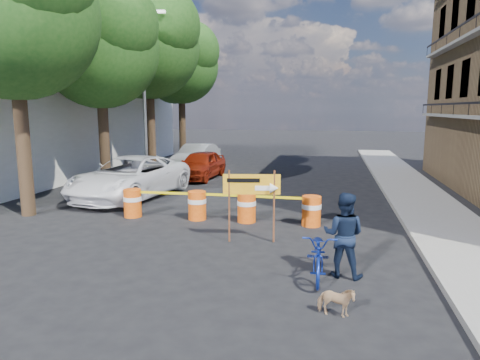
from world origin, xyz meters
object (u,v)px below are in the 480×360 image
at_px(barrel_far_left, 133,202).
at_px(sedan_red, 201,165).
at_px(suv_white, 130,177).
at_px(barrel_mid_right, 247,207).
at_px(barrel_mid_left, 197,205).
at_px(pedestrian, 344,235).
at_px(bicycle, 320,233).
at_px(dog, 336,301).
at_px(barrel_far_right, 311,210).
at_px(sedan_silver, 197,156).
at_px(detour_sign, 259,190).

distance_m(barrel_far_left, sedan_red, 7.83).
bearing_deg(suv_white, barrel_mid_right, -19.25).
bearing_deg(barrel_mid_right, barrel_mid_left, -179.06).
height_order(pedestrian, bicycle, bicycle).
bearing_deg(barrel_mid_left, pedestrian, -40.85).
bearing_deg(sedan_red, dog, -60.61).
xyz_separation_m(suv_white, sedan_red, (1.30, 5.04, -0.10)).
relative_size(barrel_mid_right, bicycle, 0.47).
distance_m(barrel_far_right, pedestrian, 3.89).
height_order(barrel_far_right, sedan_silver, sedan_silver).
bearing_deg(suv_white, sedan_silver, 97.78).
relative_size(sedan_red, sedan_silver, 0.94).
relative_size(dog, suv_white, 0.11).
bearing_deg(barrel_mid_left, barrel_far_right, -0.02).
xyz_separation_m(dog, sedan_silver, (-7.78, 16.67, 0.45)).
bearing_deg(dog, sedan_silver, 31.59).
bearing_deg(sedan_red, detour_sign, -61.13).
xyz_separation_m(detour_sign, bicycle, (1.60, -2.08, -0.44)).
bearing_deg(barrel_far_left, suv_white, 117.35).
xyz_separation_m(barrel_far_right, sedan_red, (-5.83, 7.72, 0.23)).
bearing_deg(barrel_far_left, sedan_silver, 97.25).
relative_size(barrel_mid_right, dog, 1.43).
bearing_deg(sedan_silver, bicycle, -59.75).
xyz_separation_m(barrel_mid_right, suv_white, (-5.16, 2.65, 0.33)).
xyz_separation_m(dog, suv_white, (-7.81, 8.31, 0.53)).
bearing_deg(pedestrian, sedan_silver, -50.19).
xyz_separation_m(pedestrian, dog, (-0.15, -1.85, -0.62)).
height_order(barrel_far_right, detour_sign, detour_sign).
distance_m(barrel_far_left, dog, 8.42).
bearing_deg(sedan_silver, barrel_mid_right, -61.15).
height_order(barrel_far_left, dog, barrel_far_left).
distance_m(barrel_mid_right, dog, 6.25).
xyz_separation_m(barrel_far_left, sedan_silver, (-1.42, 11.16, 0.25)).
distance_m(detour_sign, suv_white, 7.45).
bearing_deg(bicycle, sedan_silver, 114.42).
height_order(detour_sign, dog, detour_sign).
bearing_deg(pedestrian, bicycle, 31.51).
distance_m(barrel_mid_left, detour_sign, 3.10).
distance_m(barrel_mid_right, barrel_far_right, 1.97).
distance_m(barrel_mid_left, barrel_far_right, 3.55).
distance_m(barrel_mid_right, sedan_silver, 12.16).
distance_m(sedan_red, sedan_silver, 3.56).
relative_size(pedestrian, suv_white, 0.31).
height_order(barrel_mid_left, barrel_far_right, same).
height_order(barrel_far_left, pedestrian, pedestrian).
relative_size(barrel_mid_left, dog, 1.43).
relative_size(barrel_mid_left, pedestrian, 0.51).
distance_m(detour_sign, pedestrian, 2.87).
bearing_deg(sedan_silver, detour_sign, -61.81).
relative_size(barrel_mid_left, barrel_mid_right, 1.00).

